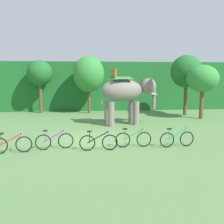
{
  "coord_description": "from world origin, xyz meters",
  "views": [
    {
      "loc": [
        -0.29,
        -13.55,
        3.26
      ],
      "look_at": [
        1.26,
        1.0,
        1.3
      ],
      "focal_mm": 42.41,
      "sensor_mm": 36.0,
      "label": 1
    }
  ],
  "objects": [
    {
      "name": "elephant",
      "position": [
        2.59,
        4.27,
        2.2
      ],
      "size": [
        4.25,
        2.47,
        3.78
      ],
      "color": "slate",
      "rests_on": "ground"
    },
    {
      "name": "foliage_hedge",
      "position": [
        0.0,
        14.62,
        2.34
      ],
      "size": [
        36.0,
        6.0,
        4.67
      ],
      "primitive_type": "cube",
      "color": "#1E6028",
      "rests_on": "ground"
    },
    {
      "name": "bike_green",
      "position": [
        1.97,
        -1.72,
        0.39
      ],
      "size": [
        1.71,
        0.52,
        0.92
      ],
      "color": "black",
      "rests_on": "ground"
    },
    {
      "name": "ground_plane",
      "position": [
        0.0,
        0.0,
        0.0
      ],
      "size": [
        80.0,
        80.0,
        0.0
      ],
      "primitive_type": "plane",
      "color": "#567F47"
    },
    {
      "name": "tree_center_right",
      "position": [
        8.28,
        8.09,
        3.68
      ],
      "size": [
        2.61,
        2.61,
        5.06
      ],
      "color": "brown",
      "rests_on": "ground"
    },
    {
      "name": "bike_black",
      "position": [
        0.32,
        -2.12,
        0.39
      ],
      "size": [
        1.71,
        0.52,
        0.92
      ],
      "color": "black",
      "rests_on": "ground"
    },
    {
      "name": "bike_red",
      "position": [
        -3.41,
        -2.13,
        0.39
      ],
      "size": [
        1.7,
        0.52,
        0.92
      ],
      "color": "black",
      "rests_on": "ground"
    },
    {
      "name": "bike_teal",
      "position": [
        4.0,
        -1.89,
        0.39
      ],
      "size": [
        1.7,
        0.52,
        0.92
      ],
      "color": "black",
      "rests_on": "ground"
    },
    {
      "name": "bike_purple",
      "position": [
        -1.64,
        -1.69,
        0.39
      ],
      "size": [
        1.69,
        0.52,
        0.92
      ],
      "color": "black",
      "rests_on": "ground"
    },
    {
      "name": "tree_far_right",
      "position": [
        0.16,
        10.15,
        3.48
      ],
      "size": [
        2.75,
        2.75,
        5.07
      ],
      "color": "brown",
      "rests_on": "ground"
    },
    {
      "name": "tree_center",
      "position": [
        -4.16,
        10.63,
        3.54
      ],
      "size": [
        2.24,
        2.24,
        4.69
      ],
      "color": "brown",
      "rests_on": "ground"
    },
    {
      "name": "tree_center_left",
      "position": [
        8.81,
        6.08,
        3.09
      ],
      "size": [
        2.45,
        2.45,
        4.17
      ],
      "color": "brown",
      "rests_on": "ground"
    }
  ]
}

